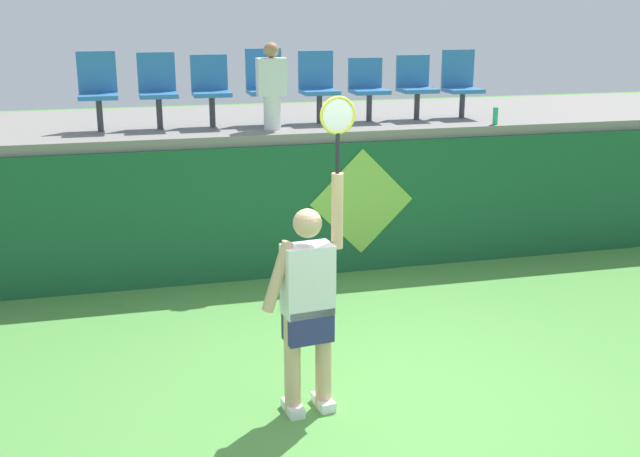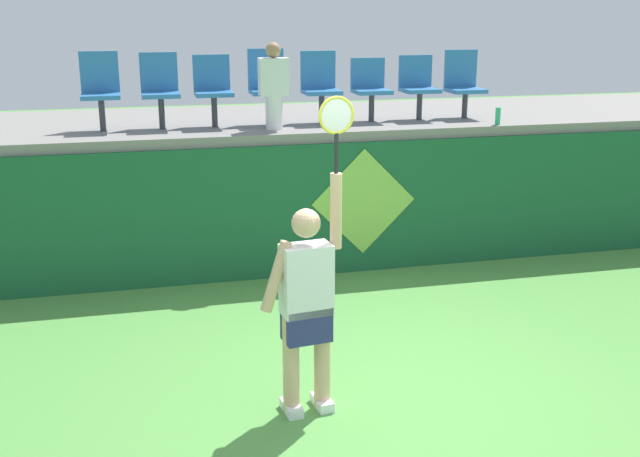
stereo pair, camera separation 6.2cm
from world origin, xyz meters
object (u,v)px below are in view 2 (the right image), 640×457
at_px(stadium_chair_2, 213,87).
at_px(stadium_chair_3, 268,83).
at_px(spectator_0, 274,85).
at_px(stadium_chair_6, 418,84).
at_px(tennis_player, 307,301).
at_px(water_bottle, 498,116).
at_px(stadium_chair_0, 100,88).
at_px(stadium_chair_5, 370,86).
at_px(stadium_chair_1, 160,87).
at_px(stadium_chair_4, 320,84).
at_px(stadium_chair_7, 463,82).

height_order(stadium_chair_2, stadium_chair_3, stadium_chair_3).
bearing_deg(spectator_0, stadium_chair_6, 11.89).
xyz_separation_m(tennis_player, water_bottle, (3.14, 3.28, 0.87)).
xyz_separation_m(stadium_chair_0, stadium_chair_5, (3.26, -0.01, -0.06)).
height_order(stadium_chair_1, stadium_chair_6, stadium_chair_1).
distance_m(stadium_chair_4, stadium_chair_7, 1.91).
bearing_deg(stadium_chair_4, stadium_chair_6, -0.27).
height_order(stadium_chair_0, stadium_chair_6, stadium_chair_0).
relative_size(stadium_chair_7, spectator_0, 0.86).
height_order(tennis_player, stadium_chair_4, stadium_chair_4).
xyz_separation_m(water_bottle, stadium_chair_3, (-2.72, 0.72, 0.39)).
height_order(water_bottle, stadium_chair_4, stadium_chair_4).
xyz_separation_m(stadium_chair_2, stadium_chair_5, (1.97, -0.00, -0.04)).
bearing_deg(stadium_chair_0, stadium_chair_2, -0.24).
xyz_separation_m(stadium_chair_3, stadium_chair_5, (1.30, -0.01, -0.06)).
xyz_separation_m(stadium_chair_2, spectator_0, (0.66, -0.41, 0.04)).
relative_size(stadium_chair_4, spectator_0, 0.87).
xyz_separation_m(stadium_chair_1, stadium_chair_4, (1.94, 0.00, -0.01)).
relative_size(stadium_chair_0, stadium_chair_6, 1.13).
height_order(stadium_chair_1, stadium_chair_4, stadium_chair_1).
bearing_deg(stadium_chair_0, stadium_chair_5, -0.18).
xyz_separation_m(water_bottle, stadium_chair_4, (-2.07, 0.71, 0.37)).
xyz_separation_m(stadium_chair_1, stadium_chair_5, (2.59, -0.01, -0.05)).
bearing_deg(stadium_chair_6, stadium_chair_5, -179.74).
bearing_deg(spectator_0, stadium_chair_1, 162.14).
relative_size(stadium_chair_2, stadium_chair_3, 0.93).
xyz_separation_m(water_bottle, stadium_chair_5, (-1.42, 0.71, 0.33)).
distance_m(water_bottle, stadium_chair_3, 2.84).
distance_m(tennis_player, stadium_chair_1, 4.27).
height_order(stadium_chair_3, stadium_chair_4, stadium_chair_3).
distance_m(stadium_chair_1, stadium_chair_2, 0.62).
height_order(stadium_chair_5, spectator_0, spectator_0).
bearing_deg(water_bottle, stadium_chair_5, 153.60).
height_order(stadium_chair_6, spectator_0, spectator_0).
bearing_deg(stadium_chair_6, water_bottle, -42.16).
bearing_deg(stadium_chair_1, stadium_chair_3, 0.11).
bearing_deg(stadium_chair_2, stadium_chair_3, 0.51).
bearing_deg(stadium_chair_3, water_bottle, -14.73).
relative_size(stadium_chair_0, stadium_chair_4, 1.04).
distance_m(water_bottle, stadium_chair_1, 4.09).
bearing_deg(stadium_chair_0, stadium_chair_3, 0.02).
bearing_deg(stadium_chair_3, tennis_player, -96.01).
height_order(stadium_chair_1, stadium_chair_3, stadium_chair_3).
bearing_deg(stadium_chair_1, tennis_player, -77.78).
bearing_deg(stadium_chair_6, stadium_chair_3, 179.77).
xyz_separation_m(water_bottle, stadium_chair_6, (-0.78, 0.71, 0.34)).
xyz_separation_m(tennis_player, stadium_chair_6, (2.36, 3.99, 1.21)).
height_order(stadium_chair_5, stadium_chair_6, stadium_chair_6).
xyz_separation_m(stadium_chair_4, spectator_0, (-0.66, -0.41, 0.04)).
bearing_deg(spectator_0, stadium_chair_2, 148.28).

